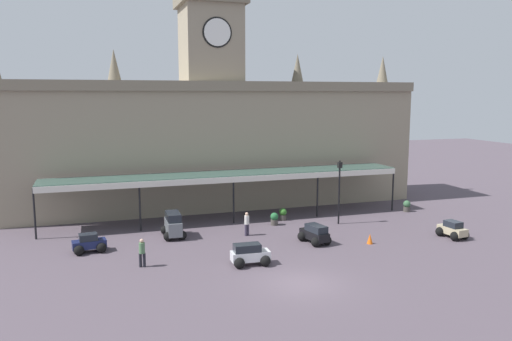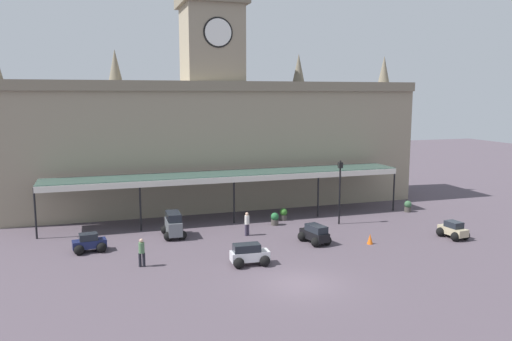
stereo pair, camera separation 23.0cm
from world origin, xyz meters
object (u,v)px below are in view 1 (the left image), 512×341
Objects in this scene: pedestrian_beside_cars at (247,223)px; car_navy_sedan at (89,244)px; planter_forecourt_centre at (407,206)px; car_black_estate at (315,235)px; pedestrian_near_entrance at (142,252)px; victorian_lamppost at (339,185)px; planter_near_kerb at (283,214)px; car_white_estate at (250,256)px; traffic_cone at (370,239)px; car_beige_sedan at (452,231)px; car_grey_van at (173,226)px; planter_by_canopy at (274,219)px.

car_navy_sedan is at bearing -177.10° from pedestrian_beside_cars.
car_black_estate is at bearing -152.08° from planter_forecourt_centre.
pedestrian_near_entrance reaches higher than car_black_estate.
victorian_lamppost is 5.13× the size of planter_near_kerb.
pedestrian_beside_cars is (-3.78, 3.15, 0.34)m from car_black_estate.
car_white_estate is 3.37× the size of traffic_cone.
victorian_lamppost is (-5.76, 5.85, 2.56)m from car_beige_sedan.
car_beige_sedan is 12.52m from planter_near_kerb.
car_navy_sedan is 0.93× the size of car_white_estate.
victorian_lamppost reaches higher than car_navy_sedan.
car_grey_van is at bearing 161.57° from car_beige_sedan.
car_beige_sedan is at bearing 4.02° from car_white_estate.
car_navy_sedan is 1.00× the size of car_beige_sedan.
planter_by_canopy is at bearing 165.89° from victorian_lamppost.
planter_near_kerb is (-3.63, 2.43, -2.57)m from victorian_lamppost.
planter_by_canopy reaches higher than traffic_cone.
victorian_lamppost reaches higher than planter_by_canopy.
car_navy_sedan is 0.43× the size of victorian_lamppost.
planter_forecourt_centre is at bearing 7.47° from car_navy_sedan.
car_white_estate is at bearing -119.01° from planter_by_canopy.
planter_near_kerb is at bearing 146.19° from victorian_lamppost.
car_black_estate reaches higher than car_beige_sedan.
car_white_estate is at bearing -121.26° from planter_near_kerb.
car_white_estate is at bearing -105.48° from pedestrian_beside_cars.
victorian_lamppost is at bearing 6.81° from pedestrian_beside_cars.
pedestrian_near_entrance is 12.37m from planter_by_canopy.
victorian_lamppost reaches higher than car_white_estate.
planter_by_canopy is (-4.37, 6.56, 0.15)m from traffic_cone.
planter_near_kerb is (5.67, 9.34, -0.07)m from car_white_estate.
planter_near_kerb is (1.17, 1.22, 0.00)m from planter_by_canopy.
planter_by_canopy is at bearing 31.93° from pedestrian_near_entrance.
planter_near_kerb is at bearing 138.57° from car_beige_sedan.
car_navy_sedan reaches higher than planter_near_kerb.
car_grey_van is 13.44m from traffic_cone.
planter_by_canopy is at bearing 123.64° from traffic_cone.
pedestrian_beside_cars reaches higher than planter_by_canopy.
car_grey_van is 1.05× the size of car_white_estate.
planter_forecourt_centre is (15.04, 2.82, -0.42)m from pedestrian_beside_cars.
victorian_lamppost is 5.13× the size of planter_forecourt_centre.
pedestrian_beside_cars is 1.74× the size of planter_forecourt_centre.
car_grey_van is 7.92m from car_white_estate.
car_black_estate is 2.49× the size of planter_forecourt_centre.
car_black_estate is 1.43× the size of pedestrian_near_entrance.
car_black_estate is at bearing 159.22° from traffic_cone.
planter_near_kerb is (4.01, 3.34, -0.42)m from pedestrian_beside_cars.
car_grey_van is 3.55× the size of traffic_cone.
car_white_estate is (-5.44, -2.86, 0.00)m from car_black_estate.
car_grey_van reaches higher than planter_near_kerb.
car_navy_sedan is 2.22× the size of planter_near_kerb.
pedestrian_near_entrance is at bearing -148.07° from planter_by_canopy.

